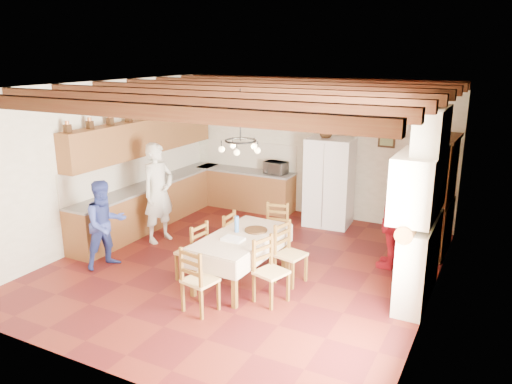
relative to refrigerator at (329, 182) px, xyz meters
The scene contains 31 objects.
floor 2.93m from the refrigerator, 101.39° to the right, with size 6.00×6.50×0.02m, color #511515.
ceiling 3.48m from the refrigerator, 101.39° to the right, with size 6.00×6.50×0.02m, color white.
wall_back 0.96m from the refrigerator, 136.00° to the left, with size 6.00×0.02×3.00m, color beige.
wall_front 6.04m from the refrigerator, 95.25° to the right, with size 6.00×0.02×3.00m, color beige.
wall_left 4.52m from the refrigerator, 142.53° to the right, with size 0.02×6.50×3.00m, color beige.
wall_right 3.72m from the refrigerator, 47.97° to the right, with size 0.02×6.50×3.00m, color beige.
ceiling_beams 3.43m from the refrigerator, 101.39° to the right, with size 6.00×6.30×0.16m, color #3C170D, non-canonical shape.
lower_cabinets_left 3.69m from the refrigerator, 152.68° to the right, with size 0.60×4.30×0.86m, color brown.
lower_cabinets_back 2.17m from the refrigerator, behind, with size 2.30×0.60×0.86m, color brown.
countertop_left 3.66m from the refrigerator, 152.68° to the right, with size 0.62×4.30×0.04m, color slate.
countertop_back 2.11m from the refrigerator, behind, with size 2.34×0.62×0.04m, color slate.
backsplash_left 3.92m from the refrigerator, 154.59° to the right, with size 0.03×4.30×0.60m, color silver.
backsplash_back 2.18m from the refrigerator, 166.45° to the left, with size 2.30×0.03×0.60m, color silver.
upper_cabinets 3.88m from the refrigerator, 153.55° to the right, with size 0.35×4.20×0.70m, color brown.
fireplace 3.37m from the refrigerator, 49.37° to the right, with size 0.56×1.60×2.80m, color #EFEACA, non-canonical shape.
wall_picture 1.46m from the refrigerator, 26.61° to the left, with size 0.34×0.03×0.42m, color #312214.
refrigerator is the anchor object (origin of this frame).
hutch 2.27m from the refrigerator, 14.28° to the right, with size 0.49×1.16×2.11m, color #341F10, non-canonical shape.
dining_table 3.24m from the refrigerator, 95.23° to the right, with size 0.97×1.80×0.77m.
chandelier 3.50m from the refrigerator, 95.23° to the right, with size 0.47×0.47×0.03m, color black.
chair_left_near 3.68m from the refrigerator, 106.51° to the right, with size 0.42×0.40×0.96m, color brown, non-canonical shape.
chair_left_far 3.01m from the refrigerator, 107.73° to the right, with size 0.42×0.40×0.96m, color brown, non-canonical shape.
chair_right_near 3.66m from the refrigerator, 83.56° to the right, with size 0.42×0.40×0.96m, color brown, non-canonical shape.
chair_right_far 2.96m from the refrigerator, 82.12° to the right, with size 0.42×0.40×0.96m, color brown, non-canonical shape.
chair_end_near 4.34m from the refrigerator, 94.66° to the right, with size 0.42×0.40×0.96m, color brown, non-canonical shape.
chair_end_far 2.15m from the refrigerator, 96.79° to the right, with size 0.42×0.40×0.96m, color brown, non-canonical shape.
person_man 3.48m from the refrigerator, 136.90° to the right, with size 0.69×0.46×1.90m, color silver.
person_woman_blue 4.55m from the refrigerator, 124.56° to the right, with size 0.73×0.57×1.50m, color #34439A.
person_woman_red 2.28m from the refrigerator, 43.57° to the right, with size 0.95×0.39×1.61m, color #AE1320.
microwave 1.35m from the refrigerator, behind, with size 0.48×0.33×0.27m, color silver.
fridge_vase 1.07m from the refrigerator, behind, with size 0.28×0.28×0.29m, color #341F10.
Camera 1 is at (3.78, -6.81, 3.51)m, focal length 35.00 mm.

